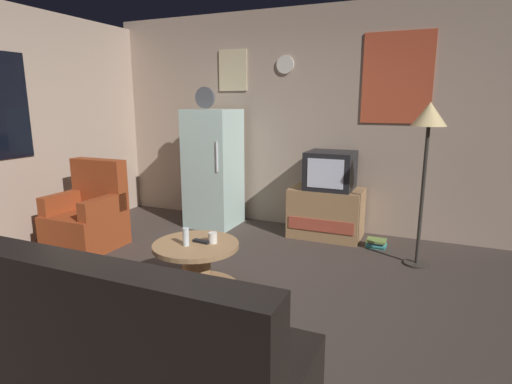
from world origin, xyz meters
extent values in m
plane|color=#3D332D|center=(0.00, 0.00, 0.00)|extent=(12.00, 12.00, 0.00)
cube|color=tan|center=(0.00, 2.45, 1.35)|extent=(5.20, 0.10, 2.71)
cube|color=#C64C2D|center=(1.20, 2.39, 1.85)|extent=(0.76, 0.02, 1.00)
cube|color=beige|center=(-0.85, 2.39, 1.99)|extent=(0.40, 0.02, 0.52)
cylinder|color=silver|center=(-0.13, 2.39, 2.04)|extent=(0.22, 0.03, 0.22)
cube|color=silver|center=(-0.94, 1.98, 0.75)|extent=(0.60, 0.60, 1.50)
cylinder|color=silver|center=(-0.72, 1.67, 0.95)|extent=(0.02, 0.02, 0.36)
cylinder|color=#4C4C51|center=(-0.99, 1.90, 1.64)|extent=(0.26, 0.04, 0.26)
cube|color=#9E754C|center=(0.53, 2.09, 0.29)|extent=(0.84, 0.52, 0.59)
cube|color=#AD4733|center=(0.53, 1.82, 0.21)|extent=(0.76, 0.01, 0.14)
cube|color=black|center=(0.56, 2.09, 0.81)|extent=(0.54, 0.50, 0.44)
cube|color=silver|center=(0.56, 1.83, 0.81)|extent=(0.41, 0.01, 0.33)
cylinder|color=#332D28|center=(1.58, 1.57, 0.01)|extent=(0.24, 0.24, 0.02)
cylinder|color=#332D28|center=(1.58, 1.57, 0.70)|extent=(0.04, 0.04, 1.40)
cone|color=#F2D18C|center=(1.58, 1.57, 1.48)|extent=(0.32, 0.32, 0.22)
cylinder|color=#9E754C|center=(-0.11, 0.18, 0.02)|extent=(0.72, 0.72, 0.04)
cylinder|color=#9E754C|center=(-0.11, 0.18, 0.22)|extent=(0.24, 0.24, 0.40)
cylinder|color=#9E754C|center=(-0.11, 0.18, 0.42)|extent=(0.72, 0.72, 0.04)
cylinder|color=silver|center=(-0.16, 0.10, 0.51)|extent=(0.05, 0.05, 0.15)
cylinder|color=silver|center=(0.01, 0.25, 0.48)|extent=(0.08, 0.08, 0.09)
cube|color=black|center=(-0.08, 0.21, 0.45)|extent=(0.15, 0.06, 0.02)
cube|color=maroon|center=(-1.81, 0.63, 0.20)|extent=(0.68, 0.68, 0.40)
cube|color=maroon|center=(-1.81, 0.89, 0.68)|extent=(0.68, 0.16, 0.56)
cube|color=maroon|center=(-2.09, 0.63, 0.50)|extent=(0.12, 0.60, 0.20)
cube|color=maroon|center=(-1.53, 0.63, 0.50)|extent=(0.12, 0.60, 0.20)
cube|color=black|center=(0.36, -1.09, 0.20)|extent=(1.70, 0.80, 0.40)
cube|color=black|center=(0.36, -1.39, 0.66)|extent=(1.70, 0.20, 0.52)
cube|color=#51BEB8|center=(1.15, 1.91, 0.01)|extent=(0.20, 0.12, 0.02)
cube|color=#40ACA5|center=(1.15, 1.91, 0.03)|extent=(0.22, 0.15, 0.02)
cube|color=#6473AF|center=(1.15, 1.91, 0.06)|extent=(0.17, 0.13, 0.03)
cube|color=olive|center=(1.15, 1.91, 0.08)|extent=(0.21, 0.17, 0.02)
camera|label=1|loc=(1.64, -2.61, 1.59)|focal=28.87mm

